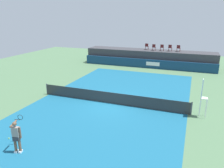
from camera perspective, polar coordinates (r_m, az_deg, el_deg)
The scene contains 15 objects.
ground_plane at distance 20.58m, azimuth 2.65°, elevation -2.06°, with size 48.00×48.00×0.00m, color #4C704C.
court_inner at distance 17.94m, azimuth -0.35°, elevation -5.06°, with size 12.00×22.00×0.00m, color #16597A.
sponsor_wall at distance 30.22m, azimuth 8.93°, elevation 5.27°, with size 18.00×0.22×1.20m.
spectator_platform at distance 31.86m, azimuth 9.65°, elevation 6.78°, with size 18.00×2.80×2.20m, color #38383D.
spectator_chair_far_left at distance 31.89m, azimuth 9.07°, elevation 9.72°, with size 0.44×0.44×0.89m.
spectator_chair_left at distance 31.20m, azimuth 10.90°, elevation 9.46°, with size 0.46×0.46×0.89m.
spectator_chair_center at distance 31.15m, azimuth 12.93°, elevation 9.32°, with size 0.45×0.45×0.89m.
spectator_chair_right at distance 31.17m, azimuth 14.94°, elevation 9.18°, with size 0.48×0.48×0.89m.
spectator_chair_far_right at distance 31.05m, azimuth 16.97°, elevation 8.98°, with size 0.47×0.47×0.89m.
umpire_chair at distance 16.35m, azimuth 22.64°, elevation -2.80°, with size 0.46×0.46×2.76m.
tennis_net at distance 17.76m, azimuth -0.36°, elevation -3.65°, with size 12.40×0.02×0.95m, color #2D2D2D.
net_post_near at distance 20.68m, azimuth -16.61°, elevation -1.24°, with size 0.10×0.10×1.00m, color #4C4C51.
net_post_far at distance 16.72m, azimuth 20.01°, elevation -6.06°, with size 0.10×0.10×1.00m, color #4C4C51.
tennis_player at distance 12.54m, azimuth -23.67°, elevation -12.27°, with size 0.90×1.11×1.77m.
tennis_ball at distance 14.42m, azimuth -25.31°, elevation -12.67°, with size 0.07×0.07×0.07m, color #D8EA33.
Camera 1 is at (5.97, -15.46, 6.87)m, focal length 35.03 mm.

